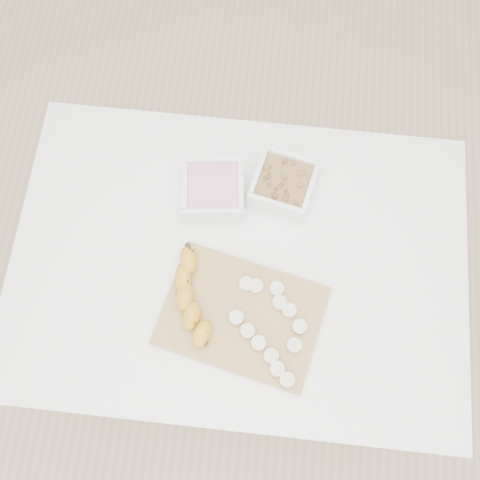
# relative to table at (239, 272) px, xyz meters

# --- Properties ---
(ground) EXTENTS (3.50, 3.50, 0.00)m
(ground) POSITION_rel_table_xyz_m (0.00, 0.00, -0.65)
(ground) COLOR #C6AD89
(ground) RESTS_ON ground
(table) EXTENTS (1.00, 0.70, 0.75)m
(table) POSITION_rel_table_xyz_m (0.00, 0.00, 0.00)
(table) COLOR white
(table) RESTS_ON ground
(bowl_yogurt) EXTENTS (0.15, 0.15, 0.06)m
(bowl_yogurt) POSITION_rel_table_xyz_m (-0.07, 0.15, 0.13)
(bowl_yogurt) COLOR white
(bowl_yogurt) RESTS_ON table
(bowl_granola) EXTENTS (0.16, 0.16, 0.06)m
(bowl_granola) POSITION_rel_table_xyz_m (0.08, 0.18, 0.13)
(bowl_granola) COLOR white
(bowl_granola) RESTS_ON table
(cutting_board) EXTENTS (0.37, 0.30, 0.01)m
(cutting_board) POSITION_rel_table_xyz_m (0.02, -0.12, 0.10)
(cutting_board) COLOR #AC874D
(cutting_board) RESTS_ON table
(banana) EXTENTS (0.08, 0.21, 0.04)m
(banana) POSITION_rel_table_xyz_m (-0.09, -0.10, 0.13)
(banana) COLOR orange
(banana) RESTS_ON cutting_board
(banana_slices) EXTENTS (0.16, 0.22, 0.02)m
(banana_slices) POSITION_rel_table_xyz_m (0.08, -0.14, 0.12)
(banana_slices) COLOR beige
(banana_slices) RESTS_ON cutting_board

